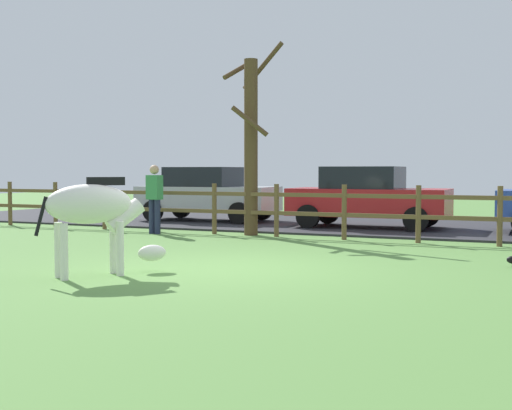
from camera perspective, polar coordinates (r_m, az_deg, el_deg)
The scene contains 8 objects.
ground_plane at distance 10.58m, azimuth -2.15°, elevation -5.30°, with size 60.00×60.00×0.00m, color #5B8C42.
parking_asphalt at distance 19.28m, azimuth 10.52°, elevation -1.59°, with size 28.00×7.40×0.05m, color #2D2D33.
paddock_fence at distance 15.30m, azimuth 4.47°, elevation -0.23°, with size 20.97×0.11×1.20m.
bare_tree at distance 16.00m, azimuth -0.42°, elevation 5.30°, with size 1.28×1.22×4.52m.
zebra at distance 9.98m, azimuth -13.23°, elevation -0.52°, with size 1.28×1.68×1.41m.
parked_car_silver at distance 20.01m, azimuth -4.09°, elevation 0.96°, with size 4.08×2.04×1.56m.
parked_car_red at distance 17.81m, azimuth 9.23°, elevation 0.70°, with size 4.05×1.97×1.56m.
visitor_left_of_tree at distance 16.50m, azimuth -8.43°, elevation 0.76°, with size 0.39×0.27×1.64m.
Camera 1 is at (4.76, -9.32, 1.50)m, focal length 48.16 mm.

